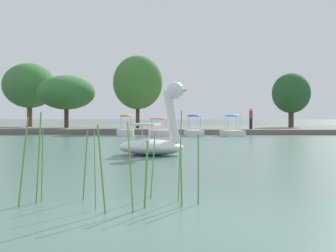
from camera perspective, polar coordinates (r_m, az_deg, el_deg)
The scene contains 13 objects.
ground_plane at distance 6.16m, azimuth -0.14°, elevation -12.37°, with size 566.96×566.96×0.00m, color #47665B.
shore_bank_far at distance 45.19m, azimuth 3.39°, elevation -0.40°, with size 125.49×18.29×0.43m, color #6B665B.
swan_boat at distance 16.59m, azimuth -1.67°, elevation -1.56°, with size 2.75×1.75×2.76m.
pedal_boat_cyan at distance 33.99m, azimuth 8.33°, elevation -0.57°, with size 1.85×2.51×1.67m.
pedal_boat_blue at distance 33.68m, azimuth 3.37°, elevation -0.52°, with size 1.59×2.35×1.66m.
pedal_boat_pink at distance 33.71m, azimuth -1.16°, elevation -0.53°, with size 1.82×2.53×1.43m.
pedal_boat_orange at distance 34.34m, azimuth -5.51°, elevation -0.53°, with size 1.44×2.43×1.67m.
tree_sapling_by_fence at distance 40.61m, azimuth -3.95°, elevation 5.65°, with size 5.18×4.51×6.67m.
tree_broadleaf_behind_dock at distance 48.83m, azimuth -17.52°, elevation 5.00°, with size 7.51×7.66×6.70m.
tree_broadleaf_left at distance 46.08m, azimuth 15.68°, elevation 4.10°, with size 5.34×5.30×5.45m.
tree_broadleaf_right at distance 42.81m, azimuth -13.05°, elevation 4.24°, with size 5.80×5.61×4.97m.
person_on_path at distance 38.11m, azimuth 10.70°, elevation 1.07°, with size 0.29×0.29×1.78m.
reed_clump_foreground at distance 7.29m, azimuth -9.42°, elevation -5.01°, with size 3.54×1.44×1.55m.
Camera 1 is at (0.42, -5.97, 1.44)m, focal length 47.01 mm.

